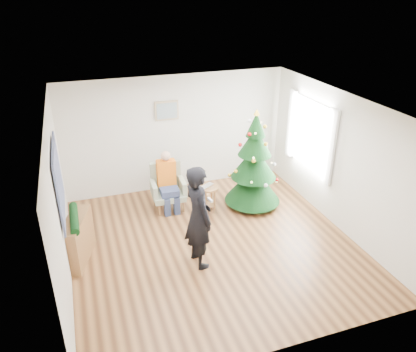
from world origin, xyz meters
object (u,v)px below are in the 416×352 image
object	(u,v)px
christmas_tree	(254,164)
console	(78,239)
armchair	(168,192)
stool	(209,199)
standing_man	(198,217)

from	to	relation	value
christmas_tree	console	xyz separation A→B (m)	(-3.61, -0.79, -0.56)
christmas_tree	armchair	world-z (taller)	christmas_tree
armchair	console	bearing A→B (deg)	-143.66
christmas_tree	armchair	distance (m)	1.89
christmas_tree	stool	world-z (taller)	christmas_tree
stool	standing_man	xyz separation A→B (m)	(-0.71, -1.54, 0.61)
christmas_tree	stool	size ratio (longest dim) A/B	3.67
standing_man	console	xyz separation A→B (m)	(-1.92, 0.75, -0.50)
stool	console	bearing A→B (deg)	-163.33
christmas_tree	stool	xyz separation A→B (m)	(-0.99, 0.00, -0.66)
armchair	console	distance (m)	2.25
armchair	christmas_tree	bearing A→B (deg)	-12.02
stool	console	world-z (taller)	console
christmas_tree	stool	distance (m)	1.19
stool	standing_man	bearing A→B (deg)	-114.68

